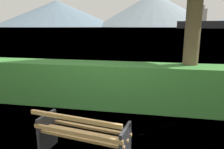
% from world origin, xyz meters
% --- Properties ---
extents(water_surface, '(620.00, 620.00, 0.00)m').
position_xyz_m(water_surface, '(0.00, 306.95, 0.00)').
color(water_surface, slate).
rests_on(water_surface, ground_plane).
extents(park_bench, '(1.60, 0.81, 0.87)m').
position_xyz_m(park_bench, '(-0.01, -0.06, 0.42)').
color(park_bench, tan).
rests_on(park_bench, ground_plane).
extents(hedge_row, '(8.49, 0.89, 1.20)m').
position_xyz_m(hedge_row, '(0.00, 2.41, 0.60)').
color(hedge_row, '#387A33').
rests_on(hedge_row, ground_plane).
extents(cargo_ship_large, '(104.10, 36.39, 22.63)m').
position_xyz_m(cargo_ship_large, '(69.52, 228.27, 6.33)').
color(cargo_ship_large, '#232328').
rests_on(cargo_ship_large, water_surface).
extents(sailboat_mid, '(4.31, 4.49, 1.92)m').
position_xyz_m(sailboat_mid, '(32.74, 254.65, 0.69)').
color(sailboat_mid, gold).
rests_on(sailboat_mid, water_surface).
extents(distant_hills, '(931.92, 421.97, 86.73)m').
position_xyz_m(distant_hills, '(31.55, 556.22, 34.63)').
color(distant_hills, slate).
rests_on(distant_hills, ground_plane).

